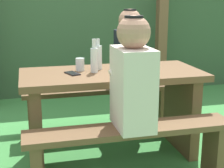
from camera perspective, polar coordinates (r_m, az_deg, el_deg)
ground_plane at (r=2.90m, az=0.00°, el=-11.63°), size 12.00×12.00×0.00m
hedge_backdrop at (r=4.82m, az=-6.61°, el=9.05°), size 6.40×0.74×1.66m
pergola_post_right at (r=4.48m, az=8.26°, el=10.25°), size 0.12×0.12×1.92m
picnic_table at (r=2.72m, az=0.00°, el=-2.48°), size 1.40×0.64×0.70m
bench_near at (r=2.32m, az=3.17°, el=-9.98°), size 1.40×0.24×0.44m
bench_far at (r=3.25m, az=-2.23°, el=-2.72°), size 1.40×0.24×0.44m
person_white_shirt at (r=2.17m, az=3.47°, el=1.09°), size 0.25×0.35×0.72m
person_black_coat at (r=3.22m, az=2.94°, el=5.44°), size 0.25×0.35×0.72m
drinking_glass at (r=2.70m, az=-5.32°, el=3.25°), size 0.07×0.07×0.10m
bottle_left at (r=2.62m, az=-2.97°, el=4.19°), size 0.06×0.06×0.26m
bottle_right at (r=2.74m, az=-2.33°, el=4.56°), size 0.06×0.06×0.24m
cell_phone at (r=2.60m, az=-6.59°, el=1.76°), size 0.11×0.16×0.01m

